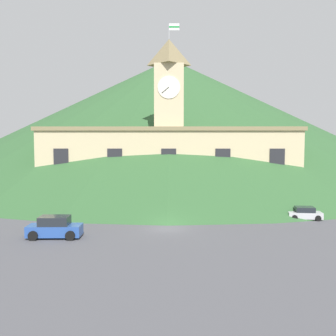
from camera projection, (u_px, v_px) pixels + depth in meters
ground_plane at (167, 229)px, 39.70m from camera, size 160.00×160.00×0.00m
civic_building at (169, 158)px, 59.56m from camera, size 40.55×9.18×27.49m
banner_fence at (168, 199)px, 51.81m from camera, size 35.59×0.12×2.59m
hillside_backdrop at (170, 117)px, 101.91m from camera, size 124.35×124.35×31.12m
street_lamp_right at (126, 181)px, 52.40m from camera, size 1.26×0.36×5.12m
street_lamp_far_right at (213, 182)px, 52.27m from camera, size 1.26×0.36×4.87m
car_black_suv at (135, 207)px, 47.68m from camera, size 4.97×2.50×1.80m
car_silver_hatch at (305, 214)px, 44.34m from camera, size 4.04×2.30×1.50m
car_blue_van at (55, 228)px, 35.95m from camera, size 5.15×2.48×2.10m
pedestrian at (240, 204)px, 49.27m from camera, size 0.54×0.54×1.83m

